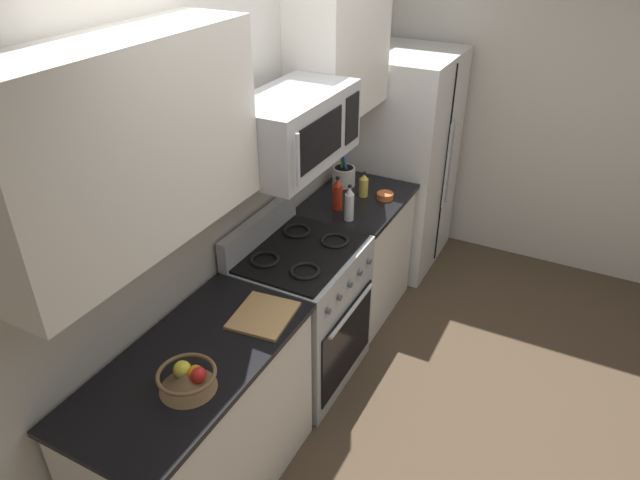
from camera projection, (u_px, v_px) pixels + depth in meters
name	position (u px, v px, depth m)	size (l,w,h in m)	color
ground_plane	(397.00, 405.00, 3.56)	(16.00, 16.00, 0.00)	#473828
wall_back	(242.00, 179.00, 3.30)	(8.00, 0.10, 2.60)	beige
counter_left	(202.00, 430.00, 2.82)	(1.24, 0.61, 0.91)	silver
range_oven	(302.00, 313.00, 3.58)	(0.76, 0.66, 1.09)	#B2B5BA
counter_right	(355.00, 254.00, 4.20)	(0.82, 0.61, 0.91)	silver
refrigerator	(403.00, 162.00, 4.64)	(0.85, 0.72, 1.72)	silver
wall_right	(508.00, 101.00, 4.56)	(0.10, 8.00, 2.60)	beige
microwave	(293.00, 129.00, 2.98)	(0.79, 0.44, 0.37)	#B2B5BA
upper_cabinets_left	(126.00, 148.00, 2.14)	(1.23, 0.34, 0.79)	silver
upper_cabinets_right	(340.00, 49.00, 3.53)	(0.81, 0.34, 0.79)	silver
utensil_crock	(344.00, 175.00, 4.11)	(0.16, 0.16, 0.31)	white
fruit_basket	(188.00, 378.00, 2.41)	(0.25, 0.25, 0.11)	brown
cutting_board	(263.00, 315.00, 2.84)	(0.31, 0.27, 0.02)	tan
bottle_oil	(364.00, 185.00, 3.95)	(0.06, 0.06, 0.18)	gold
bottle_hot_sauce	(337.00, 194.00, 3.78)	(0.07, 0.07, 0.23)	red
bottle_vinegar	(349.00, 204.00, 3.65)	(0.06, 0.06, 0.24)	silver
prep_bowl	(385.00, 196.00, 3.95)	(0.12, 0.12, 0.04)	#D1662D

